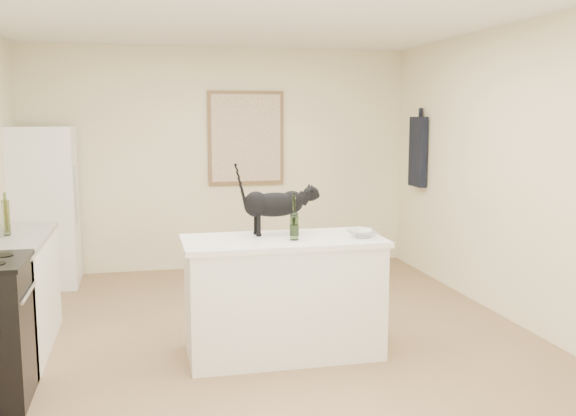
# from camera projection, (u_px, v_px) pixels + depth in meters

# --- Properties ---
(floor) EXTENTS (5.50, 5.50, 0.00)m
(floor) POSITION_uv_depth(u_px,v_px,m) (265.00, 345.00, 5.10)
(floor) COLOR #8E6E4B
(floor) RESTS_ON ground
(ceiling) EXTENTS (5.50, 5.50, 0.00)m
(ceiling) POSITION_uv_depth(u_px,v_px,m) (264.00, 8.00, 4.73)
(ceiling) COLOR white
(ceiling) RESTS_ON ground
(wall_back) EXTENTS (4.50, 0.00, 4.50)m
(wall_back) POSITION_uv_depth(u_px,v_px,m) (221.00, 159.00, 7.56)
(wall_back) COLOR beige
(wall_back) RESTS_ON ground
(wall_front) EXTENTS (4.50, 0.00, 4.50)m
(wall_front) POSITION_uv_depth(u_px,v_px,m) (411.00, 261.00, 2.26)
(wall_front) COLOR beige
(wall_front) RESTS_ON ground
(wall_right) EXTENTS (0.00, 5.50, 5.50)m
(wall_right) POSITION_uv_depth(u_px,v_px,m) (526.00, 177.00, 5.41)
(wall_right) COLOR beige
(wall_right) RESTS_ON ground
(island_base) EXTENTS (1.44, 0.67, 0.86)m
(island_base) POSITION_uv_depth(u_px,v_px,m) (283.00, 299.00, 4.86)
(island_base) COLOR white
(island_base) RESTS_ON floor
(island_top) EXTENTS (1.50, 0.70, 0.04)m
(island_top) POSITION_uv_depth(u_px,v_px,m) (283.00, 241.00, 4.80)
(island_top) COLOR white
(island_top) RESTS_ON island_base
(left_cabinets) EXTENTS (0.60, 1.40, 0.86)m
(left_cabinets) POSITION_uv_depth(u_px,v_px,m) (7.00, 298.00, 4.89)
(left_cabinets) COLOR white
(left_cabinets) RESTS_ON floor
(left_countertop) EXTENTS (0.62, 1.44, 0.04)m
(left_countertop) POSITION_uv_depth(u_px,v_px,m) (4.00, 240.00, 4.83)
(left_countertop) COLOR gray
(left_countertop) RESTS_ON left_cabinets
(fridge) EXTENTS (0.68, 0.68, 1.70)m
(fridge) POSITION_uv_depth(u_px,v_px,m) (43.00, 207.00, 6.81)
(fridge) COLOR white
(fridge) RESTS_ON floor
(artwork_frame) EXTENTS (0.90, 0.03, 1.10)m
(artwork_frame) POSITION_uv_depth(u_px,v_px,m) (246.00, 138.00, 7.57)
(artwork_frame) COLOR brown
(artwork_frame) RESTS_ON wall_back
(artwork_canvas) EXTENTS (0.82, 0.00, 1.02)m
(artwork_canvas) POSITION_uv_depth(u_px,v_px,m) (246.00, 138.00, 7.55)
(artwork_canvas) COLOR beige
(artwork_canvas) RESTS_ON wall_back
(hanging_garment) EXTENTS (0.08, 0.34, 0.80)m
(hanging_garment) POSITION_uv_depth(u_px,v_px,m) (418.00, 152.00, 7.36)
(hanging_garment) COLOR black
(hanging_garment) RESTS_ON wall_right
(black_cat) EXTENTS (0.60, 0.22, 0.41)m
(black_cat) POSITION_uv_depth(u_px,v_px,m) (275.00, 208.00, 4.92)
(black_cat) COLOR black
(black_cat) RESTS_ON island_top
(wine_bottle) EXTENTS (0.08, 0.08, 0.31)m
(wine_bottle) POSITION_uv_depth(u_px,v_px,m) (294.00, 219.00, 4.71)
(wine_bottle) COLOR #2F5923
(wine_bottle) RESTS_ON island_top
(glass_bowl) EXTENTS (0.26, 0.26, 0.06)m
(glass_bowl) POSITION_uv_depth(u_px,v_px,m) (363.00, 234.00, 4.83)
(glass_bowl) COLOR white
(glass_bowl) RESTS_ON island_top
(fridge_paper) EXTENTS (0.02, 0.14, 0.18)m
(fridge_paper) POSITION_uv_depth(u_px,v_px,m) (76.00, 175.00, 6.84)
(fridge_paper) COLOR silver
(fridge_paper) RESTS_ON fridge
(counter_bottle_cluster) EXTENTS (0.12, 0.57, 0.27)m
(counter_bottle_cluster) POSITION_uv_depth(u_px,v_px,m) (0.00, 220.00, 4.82)
(counter_bottle_cluster) COLOR #306121
(counter_bottle_cluster) RESTS_ON left_countertop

